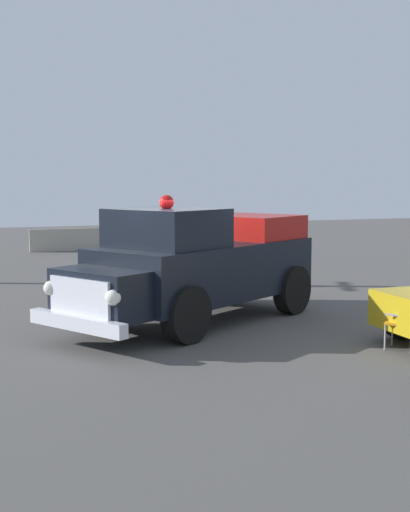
# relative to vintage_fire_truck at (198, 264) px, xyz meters

# --- Properties ---
(ground_plane) EXTENTS (60.00, 60.00, 0.00)m
(ground_plane) POSITION_rel_vintage_fire_truck_xyz_m (-0.52, 0.06, -1.20)
(ground_plane) COLOR #514F4C
(vintage_fire_truck) EXTENTS (6.23, 4.87, 2.59)m
(vintage_fire_truck) POSITION_rel_vintage_fire_truck_xyz_m (0.00, 0.00, 0.00)
(vintage_fire_truck) COLOR black
(vintage_fire_truck) RESTS_ON ground
(lawn_chair_by_car) EXTENTS (0.69, 0.69, 1.02)m
(lawn_chair_by_car) POSITION_rel_vintage_fire_truck_xyz_m (2.56, -3.41, -0.61)
(lawn_chair_by_car) COLOR #B7BABF
(lawn_chair_by_car) RESTS_ON ground
(traffic_cone) EXTENTS (0.40, 0.40, 0.64)m
(traffic_cone) POSITION_rel_vintage_fire_truck_xyz_m (3.86, 3.55, -0.89)
(traffic_cone) COLOR orange
(traffic_cone) RESTS_ON ground
(background_fence) EXTENTS (8.86, 0.12, 0.90)m
(background_fence) POSITION_rel_vintage_fire_truck_xyz_m (2.85, 15.13, -0.75)
(background_fence) COLOR #A8A393
(background_fence) RESTS_ON ground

